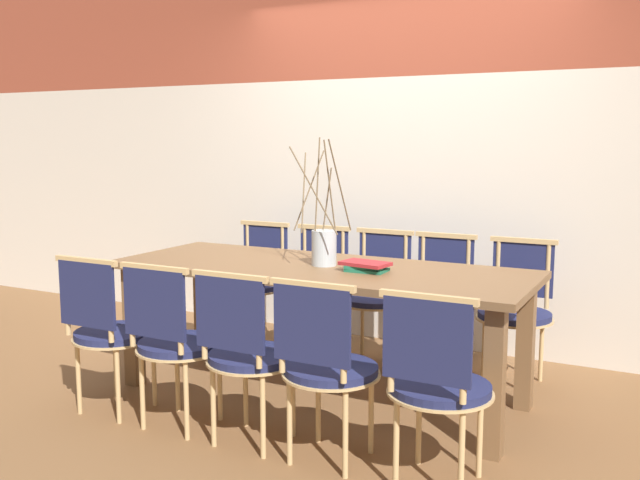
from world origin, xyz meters
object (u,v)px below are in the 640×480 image
(dining_table, at_px, (320,284))
(book_stack, at_px, (366,266))
(chair_far_center, at_px, (376,291))
(vase_centerpiece, at_px, (324,245))
(chair_near_center, at_px, (248,350))

(dining_table, bearing_deg, book_stack, -5.72)
(book_stack, bearing_deg, dining_table, 174.28)
(chair_far_center, xyz_separation_m, vase_centerpiece, (-0.02, -0.73, 0.41))
(chair_far_center, height_order, vase_centerpiece, vase_centerpiece)
(chair_far_center, distance_m, book_stack, 0.90)
(chair_far_center, bearing_deg, vase_centerpiece, 88.57)
(chair_near_center, xyz_separation_m, book_stack, (0.30, 0.73, 0.32))
(dining_table, distance_m, chair_near_center, 0.79)
(dining_table, bearing_deg, vase_centerpiece, 68.75)
(dining_table, xyz_separation_m, book_stack, (0.30, -0.03, 0.13))
(chair_near_center, bearing_deg, book_stack, 67.86)
(chair_near_center, height_order, book_stack, chair_near_center)
(dining_table, distance_m, book_stack, 0.33)
(vase_centerpiece, bearing_deg, chair_far_center, 88.57)
(chair_far_center, distance_m, vase_centerpiece, 0.84)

